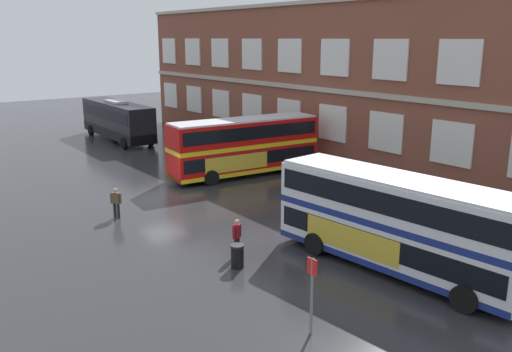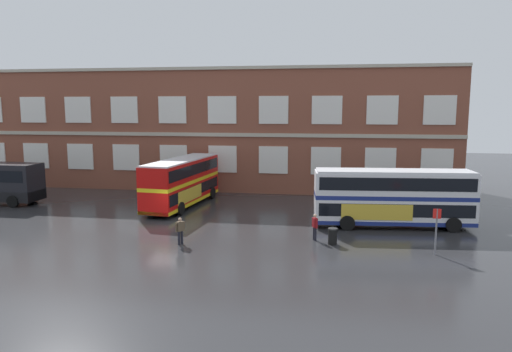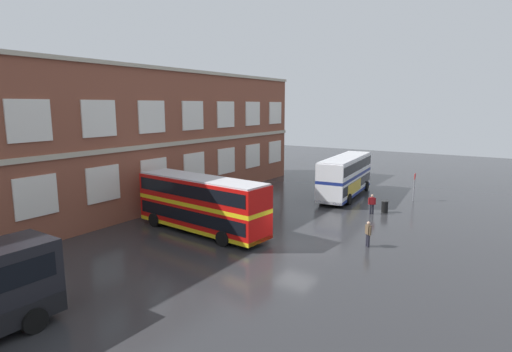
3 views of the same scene
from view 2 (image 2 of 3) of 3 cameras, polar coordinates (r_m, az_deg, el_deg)
ground_plane at (r=36.21m, az=-9.68°, el=-5.29°), size 120.00×120.00×0.00m
brick_terminal_building at (r=51.06m, az=-5.83°, el=5.56°), size 50.67×8.19×12.37m
double_decker_near at (r=40.94m, az=-8.91°, el=-0.64°), size 3.70×11.20×4.07m
double_decker_middle at (r=34.73m, az=16.25°, el=-2.46°), size 11.18×3.58×4.07m
waiting_passenger at (r=29.70m, az=-9.16°, el=-6.44°), size 0.51×0.53×1.70m
second_passenger at (r=30.46m, az=7.14°, el=-6.02°), size 0.39×0.62×1.70m
bus_stand_flag at (r=29.03m, az=21.00°, el=-5.80°), size 0.44×0.10×2.70m
station_litter_bin at (r=29.79m, az=9.27°, el=-7.21°), size 0.60×0.60×1.03m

